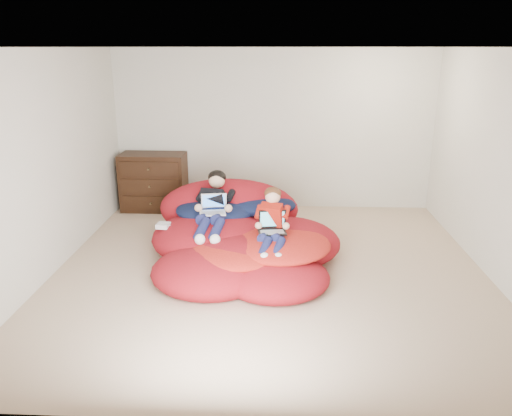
# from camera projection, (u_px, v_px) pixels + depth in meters

# --- Properties ---
(room_shell) EXTENTS (5.10, 5.10, 2.77)m
(room_shell) POSITION_uv_depth(u_px,v_px,m) (270.00, 253.00, 5.79)
(room_shell) COLOR tan
(room_shell) RESTS_ON ground
(dresser) EXTENTS (1.02, 0.57, 0.91)m
(dresser) POSITION_uv_depth(u_px,v_px,m) (154.00, 182.00, 7.92)
(dresser) COLOR black
(dresser) RESTS_ON ground
(beanbag_pile) EXTENTS (2.39, 2.48, 0.90)m
(beanbag_pile) POSITION_uv_depth(u_px,v_px,m) (240.00, 239.00, 6.10)
(beanbag_pile) COLOR maroon
(beanbag_pile) RESTS_ON ground
(cream_pillow) EXTENTS (0.48, 0.31, 0.31)m
(cream_pillow) POSITION_uv_depth(u_px,v_px,m) (216.00, 190.00, 6.86)
(cream_pillow) COLOR beige
(cream_pillow) RESTS_ON beanbag_pile
(older_boy) EXTENTS (0.39, 1.17, 0.63)m
(older_boy) POSITION_uv_depth(u_px,v_px,m) (214.00, 203.00, 6.22)
(older_boy) COLOR black
(older_boy) RESTS_ON beanbag_pile
(younger_boy) EXTENTS (0.34, 0.83, 0.64)m
(younger_boy) POSITION_uv_depth(u_px,v_px,m) (272.00, 221.00, 5.69)
(younger_boy) COLOR #AF1B0F
(younger_boy) RESTS_ON beanbag_pile
(laptop_white) EXTENTS (0.34, 0.35, 0.22)m
(laptop_white) POSITION_uv_depth(u_px,v_px,m) (213.00, 208.00, 6.12)
(laptop_white) COLOR silver
(laptop_white) RESTS_ON older_boy
(laptop_black) EXTENTS (0.34, 0.29, 0.23)m
(laptop_black) POSITION_uv_depth(u_px,v_px,m) (272.00, 226.00, 5.69)
(laptop_black) COLOR black
(laptop_black) RESTS_ON younger_boy
(power_adapter) EXTENTS (0.17, 0.17, 0.06)m
(power_adapter) POSITION_uv_depth(u_px,v_px,m) (163.00, 225.00, 6.10)
(power_adapter) COLOR silver
(power_adapter) RESTS_ON beanbag_pile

